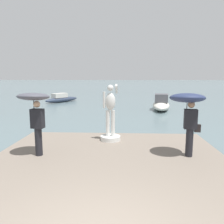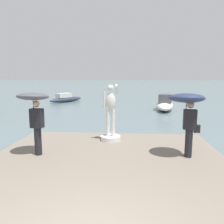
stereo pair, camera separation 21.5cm
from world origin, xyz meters
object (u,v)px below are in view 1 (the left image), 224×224
object	(u,v)px
onlooker_right	(188,105)
boat_far	(161,104)
onlooker_left	(35,106)
statue_white_figure	(110,120)
boat_leftward	(62,99)

from	to	relation	value
onlooker_right	boat_far	distance (m)	13.29
onlooker_left	onlooker_right	distance (m)	4.69
statue_white_figure	boat_far	xyz separation A→B (m)	(3.89, 11.48, -0.70)
onlooker_right	boat_far	size ratio (longest dim) A/B	0.39
onlooker_left	onlooker_right	size ratio (longest dim) A/B	1.00
boat_leftward	statue_white_figure	bearing A→B (deg)	-68.84
onlooker_right	boat_leftward	size ratio (longest dim) A/B	0.43
statue_white_figure	onlooker_left	world-z (taller)	statue_white_figure
statue_white_figure	onlooker_right	size ratio (longest dim) A/B	1.09
onlooker_right	boat_leftward	bearing A→B (deg)	115.84
statue_white_figure	onlooker_left	distance (m)	2.96
onlooker_right	boat_far	world-z (taller)	onlooker_right
onlooker_right	statue_white_figure	bearing A→B (deg)	146.16
statue_white_figure	boat_leftward	world-z (taller)	statue_white_figure
boat_leftward	onlooker_left	bearing A→B (deg)	-76.95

